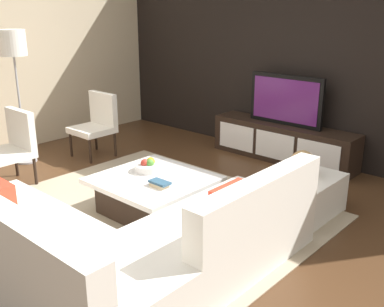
# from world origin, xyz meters

# --- Properties ---
(ground_plane) EXTENTS (14.00, 14.00, 0.00)m
(ground_plane) POSITION_xyz_m (0.00, 0.00, 0.00)
(ground_plane) COLOR #4C301C
(feature_wall_back) EXTENTS (6.40, 0.12, 2.80)m
(feature_wall_back) POSITION_xyz_m (0.00, 2.70, 1.40)
(feature_wall_back) COLOR black
(feature_wall_back) RESTS_ON ground
(side_wall_left) EXTENTS (0.12, 5.20, 2.80)m
(side_wall_left) POSITION_xyz_m (-3.20, 0.20, 1.40)
(side_wall_left) COLOR beige
(side_wall_left) RESTS_ON ground
(area_rug) EXTENTS (3.19, 2.80, 0.01)m
(area_rug) POSITION_xyz_m (-0.10, 0.00, 0.01)
(area_rug) COLOR tan
(area_rug) RESTS_ON ground
(media_console) EXTENTS (2.03, 0.44, 0.50)m
(media_console) POSITION_xyz_m (-0.00, 2.40, 0.25)
(media_console) COLOR black
(media_console) RESTS_ON ground
(television) EXTENTS (1.06, 0.06, 0.66)m
(television) POSITION_xyz_m (0.00, 2.40, 0.83)
(television) COLOR black
(television) RESTS_ON media_console
(sectional_couch) EXTENTS (2.38, 2.36, 0.80)m
(sectional_couch) POSITION_xyz_m (0.51, -0.87, 0.28)
(sectional_couch) COLOR white
(sectional_couch) RESTS_ON ground
(coffee_table) EXTENTS (1.06, 1.03, 0.38)m
(coffee_table) POSITION_xyz_m (-0.10, 0.10, 0.20)
(coffee_table) COLOR black
(coffee_table) RESTS_ON ground
(accent_chair_near) EXTENTS (0.53, 0.54, 0.87)m
(accent_chair_near) POSITION_xyz_m (-1.89, -0.45, 0.49)
(accent_chair_near) COLOR black
(accent_chair_near) RESTS_ON ground
(floor_lamp) EXTENTS (0.34, 0.34, 1.73)m
(floor_lamp) POSITION_xyz_m (-2.53, 0.02, 1.47)
(floor_lamp) COLOR #A5A5AA
(floor_lamp) RESTS_ON ground
(ottoman) EXTENTS (0.70, 0.70, 0.40)m
(ottoman) POSITION_xyz_m (0.98, 1.12, 0.20)
(ottoman) COLOR white
(ottoman) RESTS_ON ground
(fruit_bowl) EXTENTS (0.28, 0.28, 0.13)m
(fruit_bowl) POSITION_xyz_m (-0.28, 0.20, 0.43)
(fruit_bowl) COLOR silver
(fruit_bowl) RESTS_ON coffee_table
(accent_chair_far) EXTENTS (0.52, 0.50, 0.87)m
(accent_chair_far) POSITION_xyz_m (-2.04, 0.87, 0.49)
(accent_chair_far) COLOR black
(accent_chair_far) RESTS_ON ground
(decorative_ball) EXTENTS (0.25, 0.25, 0.25)m
(decorative_ball) POSITION_xyz_m (0.98, 1.12, 0.52)
(decorative_ball) COLOR #AD8451
(decorative_ball) RESTS_ON ottoman
(book_stack) EXTENTS (0.21, 0.12, 0.05)m
(book_stack) POSITION_xyz_m (0.12, -0.02, 0.41)
(book_stack) COLOR #CCB78C
(book_stack) RESTS_ON coffee_table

